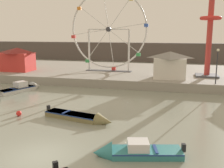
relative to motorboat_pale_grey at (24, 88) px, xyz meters
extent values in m
plane|color=gray|center=(10.28, -14.50, -0.34)|extent=(240.00, 240.00, 0.00)
cube|color=gray|center=(10.28, 13.05, 0.19)|extent=(110.00, 19.12, 1.05)
cube|color=#564C47|center=(10.28, 35.82, 1.86)|extent=(140.00, 3.00, 4.40)
cube|color=silver|center=(-0.32, -0.88, -0.10)|extent=(2.73, 4.52, 0.47)
cube|color=navy|center=(-0.32, -0.88, 0.09)|extent=(2.74, 4.48, 0.08)
cone|color=silver|center=(0.61, 1.68, -0.10)|extent=(1.61, 1.55, 1.28)
cube|color=silver|center=(-0.14, -0.38, 0.47)|extent=(1.46, 1.58, 0.68)
cube|color=navy|center=(-0.50, -1.39, 0.16)|extent=(1.13, 0.54, 0.06)
cube|color=olive|center=(9.45, -8.01, -0.13)|extent=(4.71, 2.13, 0.43)
cube|color=navy|center=(9.45, -8.01, 0.05)|extent=(4.67, 2.14, 0.08)
cone|color=olive|center=(12.27, -8.64, -0.13)|extent=(1.47, 1.35, 1.10)
cube|color=black|center=(7.12, -7.48, 0.20)|extent=(0.25, 0.28, 0.44)
cube|color=navy|center=(8.89, -7.88, 0.12)|extent=(0.37, 1.00, 0.06)
cube|color=teal|center=(15.91, -12.98, -0.15)|extent=(4.02, 2.19, 0.38)
cube|color=navy|center=(15.91, -12.98, 0.00)|extent=(3.99, 2.20, 0.08)
cone|color=teal|center=(13.57, -13.57, -0.15)|extent=(1.32, 1.46, 1.24)
cube|color=black|center=(17.86, -12.50, 0.15)|extent=(0.25, 0.28, 0.44)
cube|color=silver|center=(15.45, -13.10, 0.29)|extent=(1.36, 1.29, 0.49)
cube|color=navy|center=(16.37, -12.87, 0.07)|extent=(0.42, 1.11, 0.06)
cube|color=black|center=(12.04, -16.15, 0.21)|extent=(0.31, 0.31, 0.44)
torus|color=silver|center=(7.35, 10.96, 6.83)|extent=(11.28, 0.24, 11.28)
cylinder|color=#38383D|center=(7.35, 10.96, 6.83)|extent=(0.70, 0.50, 0.70)
cylinder|color=silver|center=(7.75, 10.96, 4.10)|extent=(0.88, 0.08, 5.47)
cube|color=red|center=(8.15, 10.96, 1.09)|extent=(0.56, 0.48, 0.44)
cylinder|color=silver|center=(9.56, 10.96, 5.19)|extent=(4.48, 0.08, 3.36)
cube|color=#33934C|center=(11.78, 10.96, 3.26)|extent=(0.56, 0.48, 0.44)
cylinder|color=silver|center=(10.08, 10.96, 7.24)|extent=(5.47, 0.08, 0.88)
cube|color=#3356B7|center=(12.81, 10.96, 7.36)|extent=(0.56, 0.48, 0.44)
cylinder|color=silver|center=(8.99, 10.96, 9.05)|extent=(3.36, 0.08, 4.48)
cylinder|color=silver|center=(6.94, 10.96, 9.57)|extent=(0.88, 0.08, 5.47)
cylinder|color=silver|center=(5.13, 10.96, 8.48)|extent=(4.48, 0.08, 3.36)
cube|color=orange|center=(2.91, 10.96, 9.85)|extent=(0.56, 0.48, 0.44)
cylinder|color=silver|center=(4.61, 10.96, 6.43)|extent=(5.47, 0.08, 0.88)
cube|color=red|center=(1.88, 10.96, 5.75)|extent=(0.56, 0.48, 0.44)
cylinder|color=silver|center=(5.70, 10.96, 4.62)|extent=(3.36, 0.08, 4.48)
cube|color=#33934C|center=(4.05, 10.96, 2.12)|extent=(0.56, 0.48, 0.44)
cylinder|color=silver|center=(4.31, 10.96, 3.77)|extent=(0.28, 0.28, 6.12)
cylinder|color=silver|center=(10.38, 10.96, 3.77)|extent=(0.28, 0.28, 6.12)
cylinder|color=silver|center=(7.35, 10.96, 6.83)|extent=(6.07, 0.18, 0.18)
cube|color=#4C4C51|center=(7.35, 10.96, 0.75)|extent=(6.87, 1.20, 0.08)
cylinder|color=#BC332D|center=(21.07, 9.28, 7.29)|extent=(0.70, 0.70, 13.15)
torus|color=red|center=(21.07, 9.28, 8.14)|extent=(2.64, 2.64, 0.44)
cube|color=#4C4C51|center=(21.07, 9.28, 0.83)|extent=(2.80, 2.80, 0.24)
cube|color=red|center=(-5.87, 7.84, 2.06)|extent=(4.28, 3.21, 2.69)
pyramid|color=maroon|center=(-5.87, 7.84, 3.78)|extent=(4.70, 3.53, 0.80)
cube|color=silver|center=(16.38, 6.70, 2.00)|extent=(3.91, 2.90, 2.57)
pyramid|color=gray|center=(16.38, 6.70, 3.67)|extent=(4.30, 3.19, 0.80)
cylinder|color=#2D2D33|center=(21.53, 4.23, 2.52)|extent=(0.12, 0.12, 3.61)
sphere|color=#F2EACC|center=(21.53, 4.23, 4.46)|extent=(0.32, 0.32, 0.32)
sphere|color=red|center=(5.00, -8.52, -0.12)|extent=(0.44, 0.44, 0.44)
camera|label=1|loc=(17.33, -26.27, 6.28)|focal=41.70mm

